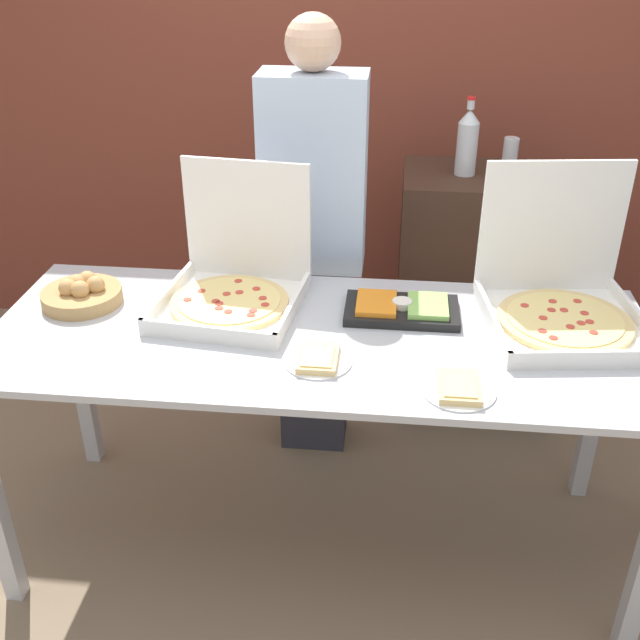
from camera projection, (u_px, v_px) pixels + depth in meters
ground_plane at (320, 538)px, 2.89m from camera, size 16.00×16.00×0.00m
brick_wall_behind at (356, 77)px, 3.69m from camera, size 10.00×0.06×2.80m
buffet_table at (320, 362)px, 2.50m from camera, size 2.18×0.86×0.92m
pizza_box_far_left at (561, 297)px, 2.49m from camera, size 0.56×0.57×0.49m
pizza_box_near_left at (234, 282)px, 2.60m from camera, size 0.51×0.53×0.46m
paper_plate_front_left at (459, 388)px, 2.15m from camera, size 0.22×0.22×0.03m
paper_plate_front_right at (318, 359)px, 2.29m from camera, size 0.21×0.21×0.03m
veggie_tray at (402, 309)px, 2.55m from camera, size 0.39×0.22×0.05m
bread_basket at (82, 294)px, 2.62m from camera, size 0.28×0.28×0.10m
sideboard_podium at (482, 295)px, 3.44m from camera, size 0.78×0.48×1.15m
soda_bottle at (467, 141)px, 3.10m from camera, size 0.09×0.09×0.32m
soda_can_silver at (510, 152)px, 3.23m from camera, size 0.07×0.07×0.12m
soda_can_colored at (587, 178)px, 2.93m from camera, size 0.07×0.07×0.12m
person_guest_cap at (314, 245)px, 2.98m from camera, size 0.40×0.22×1.83m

